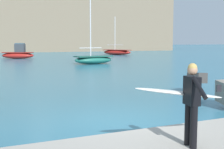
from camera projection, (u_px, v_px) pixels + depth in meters
ground_plane at (115, 121)px, 9.45m from camera, size 400.00×400.00×0.00m
breakwater_jetty at (55, 85)px, 10.69m from camera, size 30.11×7.84×2.15m
surfer_with_board at (188, 98)px, 6.43m from camera, size 2.12×1.32×1.78m
boat_near_left at (117, 52)px, 56.58m from camera, size 4.75×5.86×7.04m
boat_near_right at (18, 54)px, 43.69m from camera, size 4.79×3.28×2.24m
boat_mid_right at (93, 59)px, 33.48m from camera, size 4.56×2.28×7.04m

